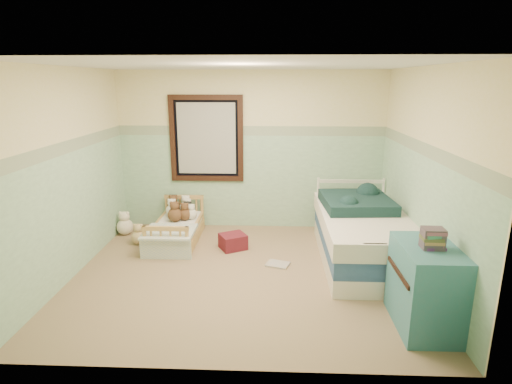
{
  "coord_description": "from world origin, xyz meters",
  "views": [
    {
      "loc": [
        0.36,
        -4.75,
        2.33
      ],
      "look_at": [
        0.14,
        0.35,
        0.97
      ],
      "focal_mm": 29.19,
      "sensor_mm": 36.0,
      "label": 1
    }
  ],
  "objects_px": {
    "plush_floor_cream": "(125,227)",
    "plush_floor_tan": "(139,237)",
    "toddler_bed_frame": "(177,236)",
    "twin_bed_frame": "(362,253)",
    "dresser": "(425,287)",
    "floor_book": "(278,264)",
    "red_pillow": "(233,241)"
  },
  "relations": [
    {
      "from": "toddler_bed_frame",
      "to": "red_pillow",
      "type": "bearing_deg",
      "value": -16.0
    },
    {
      "from": "red_pillow",
      "to": "plush_floor_cream",
      "type": "bearing_deg",
      "value": 163.99
    },
    {
      "from": "plush_floor_cream",
      "to": "twin_bed_frame",
      "type": "bearing_deg",
      "value": -13.54
    },
    {
      "from": "twin_bed_frame",
      "to": "plush_floor_cream",
      "type": "bearing_deg",
      "value": 166.46
    },
    {
      "from": "plush_floor_cream",
      "to": "toddler_bed_frame",
      "type": "bearing_deg",
      "value": -16.03
    },
    {
      "from": "dresser",
      "to": "red_pillow",
      "type": "relative_size",
      "value": 2.41
    },
    {
      "from": "twin_bed_frame",
      "to": "toddler_bed_frame",
      "type": "bearing_deg",
      "value": 167.3
    },
    {
      "from": "dresser",
      "to": "floor_book",
      "type": "relative_size",
      "value": 2.93
    },
    {
      "from": "twin_bed_frame",
      "to": "dresser",
      "type": "relative_size",
      "value": 2.53
    },
    {
      "from": "plush_floor_cream",
      "to": "plush_floor_tan",
      "type": "relative_size",
      "value": 1.19
    },
    {
      "from": "red_pillow",
      "to": "floor_book",
      "type": "bearing_deg",
      "value": -40.21
    },
    {
      "from": "plush_floor_tan",
      "to": "floor_book",
      "type": "xyz_separation_m",
      "value": [
        2.04,
        -0.65,
        -0.09
      ]
    },
    {
      "from": "plush_floor_tan",
      "to": "twin_bed_frame",
      "type": "xyz_separation_m",
      "value": [
        3.16,
        -0.45,
        0.0
      ]
    },
    {
      "from": "plush_floor_tan",
      "to": "floor_book",
      "type": "relative_size",
      "value": 0.75
    },
    {
      "from": "dresser",
      "to": "twin_bed_frame",
      "type": "bearing_deg",
      "value": 100.46
    },
    {
      "from": "plush_floor_tan",
      "to": "toddler_bed_frame",
      "type": "bearing_deg",
      "value": 14.76
    },
    {
      "from": "twin_bed_frame",
      "to": "floor_book",
      "type": "xyz_separation_m",
      "value": [
        -1.12,
        -0.2,
        -0.1
      ]
    },
    {
      "from": "twin_bed_frame",
      "to": "dresser",
      "type": "bearing_deg",
      "value": -79.54
    },
    {
      "from": "toddler_bed_frame",
      "to": "twin_bed_frame",
      "type": "distance_m",
      "value": 2.7
    },
    {
      "from": "toddler_bed_frame",
      "to": "dresser",
      "type": "bearing_deg",
      "value": -35.93
    },
    {
      "from": "red_pillow",
      "to": "dresser",
      "type": "bearing_deg",
      "value": -42.36
    },
    {
      "from": "plush_floor_cream",
      "to": "plush_floor_tan",
      "type": "height_order",
      "value": "plush_floor_cream"
    },
    {
      "from": "twin_bed_frame",
      "to": "plush_floor_tan",
      "type": "bearing_deg",
      "value": 171.82
    },
    {
      "from": "plush_floor_cream",
      "to": "dresser",
      "type": "relative_size",
      "value": 0.3
    },
    {
      "from": "plush_floor_tan",
      "to": "twin_bed_frame",
      "type": "height_order",
      "value": "twin_bed_frame"
    },
    {
      "from": "plush_floor_cream",
      "to": "twin_bed_frame",
      "type": "distance_m",
      "value": 3.6
    },
    {
      "from": "toddler_bed_frame",
      "to": "red_pillow",
      "type": "relative_size",
      "value": 3.69
    },
    {
      "from": "floor_book",
      "to": "toddler_bed_frame",
      "type": "bearing_deg",
      "value": 171.18
    },
    {
      "from": "toddler_bed_frame",
      "to": "floor_book",
      "type": "xyz_separation_m",
      "value": [
        1.51,
        -0.79,
        -0.07
      ]
    },
    {
      "from": "dresser",
      "to": "plush_floor_cream",
      "type": "bearing_deg",
      "value": 148.04
    },
    {
      "from": "toddler_bed_frame",
      "to": "plush_floor_tan",
      "type": "bearing_deg",
      "value": -165.24
    },
    {
      "from": "plush_floor_cream",
      "to": "floor_book",
      "type": "relative_size",
      "value": 0.89
    }
  ]
}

